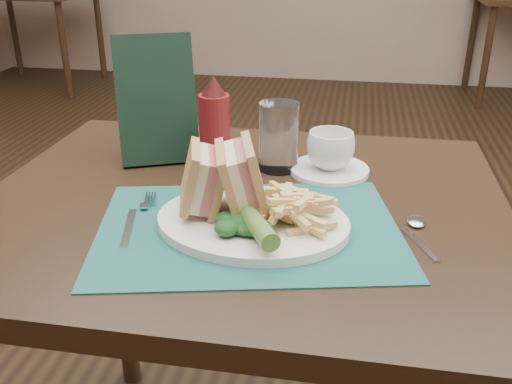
% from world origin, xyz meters
% --- Properties ---
extents(floor, '(7.00, 7.00, 0.00)m').
position_xyz_m(floor, '(0.00, 0.00, 0.00)').
color(floor, black).
rests_on(floor, ground).
extents(wall_back, '(6.00, 0.00, 6.00)m').
position_xyz_m(wall_back, '(0.00, 3.50, 0.00)').
color(wall_back, tan).
rests_on(wall_back, ground).
extents(table_main, '(0.90, 0.75, 0.75)m').
position_xyz_m(table_main, '(0.00, -0.50, 0.38)').
color(table_main, black).
rests_on(table_main, ground).
extents(table_bg_left, '(0.90, 0.75, 0.75)m').
position_xyz_m(table_bg_left, '(-2.34, 2.88, 0.38)').
color(table_bg_left, black).
rests_on(table_bg_left, ground).
extents(placemat, '(0.52, 0.42, 0.00)m').
position_xyz_m(placemat, '(0.03, -0.61, 0.75)').
color(placemat, '#19524C').
rests_on(placemat, table_main).
extents(plate, '(0.32, 0.27, 0.01)m').
position_xyz_m(plate, '(0.04, -0.60, 0.76)').
color(plate, white).
rests_on(plate, placemat).
extents(sandwich_half_a, '(0.10, 0.12, 0.11)m').
position_xyz_m(sandwich_half_a, '(-0.06, -0.59, 0.82)').
color(sandwich_half_a, tan).
rests_on(sandwich_half_a, plate).
extents(sandwich_half_b, '(0.11, 0.13, 0.11)m').
position_xyz_m(sandwich_half_b, '(-0.00, -0.59, 0.82)').
color(sandwich_half_b, tan).
rests_on(sandwich_half_b, plate).
extents(kale_garnish, '(0.11, 0.08, 0.03)m').
position_xyz_m(kale_garnish, '(0.04, -0.65, 0.78)').
color(kale_garnish, '#163C1A').
rests_on(kale_garnish, plate).
extents(pickle_spear, '(0.08, 0.12, 0.03)m').
position_xyz_m(pickle_spear, '(0.06, -0.66, 0.79)').
color(pickle_spear, '#52772D').
rests_on(pickle_spear, plate).
extents(fries_pile, '(0.18, 0.20, 0.06)m').
position_xyz_m(fries_pile, '(0.10, -0.59, 0.80)').
color(fries_pile, '#E1BD70').
rests_on(fries_pile, plate).
extents(fork, '(0.08, 0.17, 0.01)m').
position_xyz_m(fork, '(-0.15, -0.61, 0.76)').
color(fork, silver).
rests_on(fork, placemat).
extents(spoon, '(0.09, 0.15, 0.01)m').
position_xyz_m(spoon, '(0.29, -0.59, 0.76)').
color(spoon, silver).
rests_on(spoon, table_main).
extents(saucer, '(0.18, 0.18, 0.01)m').
position_xyz_m(saucer, '(0.14, -0.36, 0.76)').
color(saucer, white).
rests_on(saucer, table_main).
extents(coffee_cup, '(0.12, 0.12, 0.07)m').
position_xyz_m(coffee_cup, '(0.14, -0.36, 0.80)').
color(coffee_cup, white).
rests_on(coffee_cup, saucer).
extents(drinking_glass, '(0.09, 0.09, 0.13)m').
position_xyz_m(drinking_glass, '(0.04, -0.35, 0.81)').
color(drinking_glass, white).
rests_on(drinking_glass, table_main).
extents(ketchup_bottle, '(0.06, 0.06, 0.19)m').
position_xyz_m(ketchup_bottle, '(-0.07, -0.39, 0.84)').
color(ketchup_bottle, maroon).
rests_on(ketchup_bottle, table_main).
extents(check_presenter, '(0.18, 0.14, 0.24)m').
position_xyz_m(check_presenter, '(-0.20, -0.34, 0.87)').
color(check_presenter, black).
rests_on(check_presenter, table_main).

